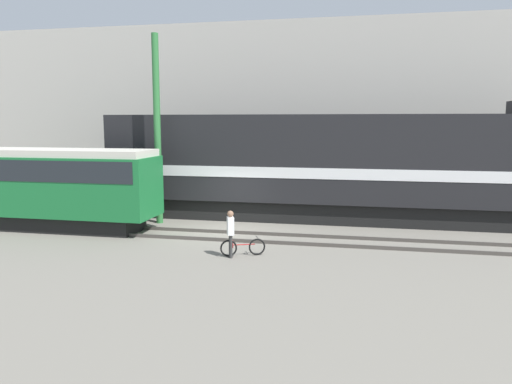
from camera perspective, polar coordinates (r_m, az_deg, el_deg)
The scene contains 9 objects.
ground_plane at distance 21.87m, azimuth -3.44°, elevation -4.57°, with size 120.00×120.00×0.00m, color slate.
track_near at distance 20.90m, azimuth -4.18°, elevation -4.97°, with size 60.00×1.50×0.14m.
track_far at distance 25.18m, azimuth -1.33°, elevation -2.71°, with size 60.00×1.51×0.14m.
building_backdrop at distance 31.96m, azimuth 1.71°, elevation 8.85°, with size 41.58×6.00×10.43m.
freight_locomotive at distance 24.20m, azimuth 8.82°, elevation 2.95°, with size 21.97×3.04×5.70m.
streetcar at distance 24.77m, azimuth -25.32°, elevation 0.96°, with size 12.64×2.54×3.58m.
bicycle at distance 17.95m, azimuth -1.50°, elevation -6.34°, with size 1.54×0.75×0.67m.
person at distance 17.59m, azimuth -2.93°, elevation -4.27°, with size 0.34×0.42×1.68m.
utility_pole_left at distance 23.71m, azimuth -11.22°, elevation 6.93°, with size 0.32×0.32×8.74m.
Camera 1 is at (5.68, -20.57, 4.78)m, focal length 35.00 mm.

